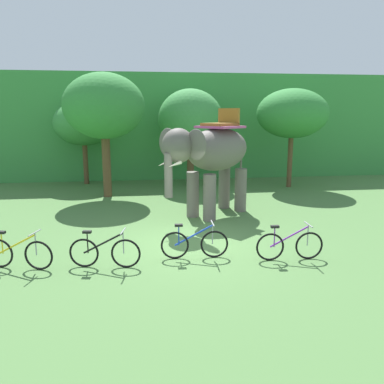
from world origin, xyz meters
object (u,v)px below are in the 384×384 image
object	(u,v)px
tree_right	(104,107)
elephant	(212,154)
tree_center_left	(190,120)
bike_blue	(195,244)
tree_far_right	(83,123)
tree_left	(292,114)
bike_black	(105,252)
bike_purple	(290,245)
bike_yellow	(18,253)

from	to	relation	value
tree_right	elephant	xyz separation A→B (m)	(3.95, -3.78, -1.68)
tree_center_left	bike_blue	distance (m)	10.54
tree_far_right	elephant	size ratio (longest dim) A/B	1.11
bike_blue	tree_left	bearing A→B (deg)	56.37
bike_black	bike_blue	size ratio (longest dim) A/B	0.99
elephant	tree_center_left	bearing A→B (deg)	89.88
tree_right	tree_left	world-z (taller)	tree_right
tree_center_left	elephant	xyz separation A→B (m)	(-0.01, -5.97, -1.07)
bike_black	elephant	bearing A→B (deg)	52.67
tree_far_right	elephant	distance (m)	8.89
tree_center_left	tree_left	xyz separation A→B (m)	(4.82, -1.04, 0.30)
elephant	bike_purple	xyz separation A→B (m)	(1.16, -4.52, -1.82)
tree_right	bike_black	size ratio (longest dim) A/B	3.13
tree_right	bike_blue	distance (m)	9.05
bike_purple	tree_left	bearing A→B (deg)	68.75
elephant	tree_far_right	bearing A→B (deg)	126.78
tree_right	bike_black	xyz separation A→B (m)	(0.59, -8.19, -3.50)
bike_yellow	bike_blue	world-z (taller)	same
elephant	bike_blue	distance (m)	4.63
tree_far_right	bike_purple	distance (m)	13.55
tree_right	tree_left	distance (m)	8.86
tree_left	elephant	bearing A→B (deg)	-134.41
tree_left	bike_yellow	world-z (taller)	tree_left
tree_center_left	tree_left	world-z (taller)	tree_center_left
tree_right	tree_left	xyz separation A→B (m)	(8.78, 1.15, -0.30)
tree_center_left	bike_purple	bearing A→B (deg)	-83.78
bike_yellow	bike_black	xyz separation A→B (m)	(2.00, -0.19, 0.00)
tree_right	elephant	size ratio (longest dim) A/B	1.38
elephant	bike_yellow	xyz separation A→B (m)	(-5.36, -4.22, -1.82)
bike_yellow	bike_purple	size ratio (longest dim) A/B	0.97
tree_left	tree_center_left	bearing A→B (deg)	167.87
tree_left	bike_black	size ratio (longest dim) A/B	2.82
tree_right	bike_purple	xyz separation A→B (m)	(5.11, -8.30, -3.50)
tree_far_right	tree_center_left	world-z (taller)	tree_center_left
tree_right	bike_purple	bearing A→B (deg)	-58.40
tree_far_right	elephant	world-z (taller)	tree_far_right
tree_center_left	bike_black	xyz separation A→B (m)	(-3.38, -10.38, -2.89)
tree_left	elephant	world-z (taller)	tree_left
tree_far_right	tree_left	world-z (taller)	tree_left
tree_left	tree_far_right	bearing A→B (deg)	168.00
tree_right	tree_center_left	world-z (taller)	tree_right
bike_purple	tree_right	bearing A→B (deg)	121.60
bike_yellow	bike_blue	bearing A→B (deg)	1.76
tree_right	elephant	world-z (taller)	tree_right
bike_blue	bike_purple	distance (m)	2.37
tree_left	bike_purple	xyz separation A→B (m)	(-3.68, -9.45, -3.20)
bike_blue	elephant	bearing A→B (deg)	74.00
bike_black	tree_right	bearing A→B (deg)	94.09
tree_left	bike_yellow	distance (m)	14.07
elephant	bike_yellow	world-z (taller)	elephant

